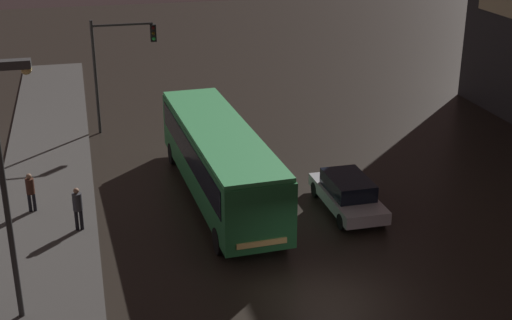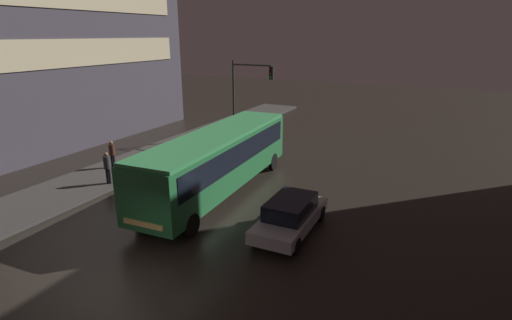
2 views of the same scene
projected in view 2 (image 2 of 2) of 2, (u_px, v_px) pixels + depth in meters
The scene contains 8 objects.
ground_plane at pixel (124, 298), 12.43m from camera, with size 120.00×120.00×0.00m, color black.
sidewalk_left at pixel (130, 165), 24.74m from camera, with size 4.00×48.00×0.15m.
building_left_tower at pixel (37, 29), 29.13m from camera, with size 10.07×20.88×16.43m.
bus_near at pixel (218, 156), 20.10m from camera, with size 3.17×12.12×3.19m.
car_taxi at pixel (290, 215), 16.43m from camera, with size 1.89×4.58×1.45m.
pedestrian_near at pixel (107, 165), 21.26m from camera, with size 0.51×0.51×1.74m.
pedestrian_mid at pixel (112, 152), 23.88m from camera, with size 0.47×0.47×1.63m.
traffic_light_main at pixel (247, 88), 29.29m from camera, with size 3.34×0.35×6.03m.
Camera 2 is at (8.35, -7.66, 7.85)m, focal length 28.00 mm.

